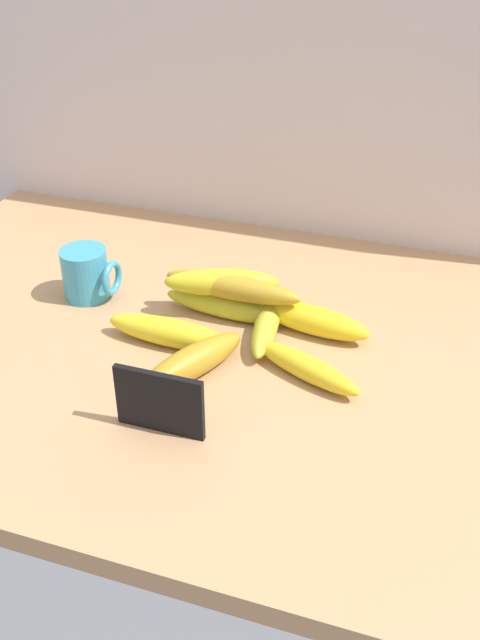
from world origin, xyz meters
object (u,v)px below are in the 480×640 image
Objects in this scene: banana_4 at (307,368)px; banana_6 at (232,287)px; banana_0 at (267,324)px; banana_7 at (219,282)px; coffee_mug at (87,274)px; banana_1 at (225,306)px; banana_3 at (312,320)px; banana_5 at (170,332)px; banana_2 at (193,362)px; chalkboard_sign at (160,404)px.

banana_6 is at bearing 142.76° from banana_4.
banana_7 is (-8.21, 2.94, 3.79)cm from banana_0.
banana_1 is at bearing 2.98° from coffee_mug.
banana_3 is at bearing 0.63° from banana_6.
banana_6 is (6.02, 9.07, 3.34)cm from banana_5.
banana_7 is at bearing 178.06° from banana_3.
banana_6 reaches higher than banana_0.
banana_0 is 6.44cm from banana_3.
banana_4 is 0.79× the size of banana_6.
banana_3 is (13.19, -0.03, 0.36)cm from banana_1.
banana_2 is 15.69cm from banana_7.
chalkboard_sign reaches higher than banana_5.
banana_4 is 0.87× the size of banana_5.
banana_6 is (-11.92, -0.13, 3.24)cm from banana_3.
banana_6 is 2.31cm from banana_7.
chalkboard_sign is at bearing -88.20° from banana_2.
chalkboard_sign is 25.80cm from banana_6.
banana_5 is at bearing -25.46° from coffee_mug.
coffee_mug reaches higher than banana_3.
coffee_mug is 26.43cm from banana_2.
chalkboard_sign is at bearing -104.65° from banana_0.
banana_2 is 14.97cm from banana_6.
banana_7 reaches higher than banana_6.
banana_1 is 3.82cm from banana_6.
chalkboard_sign is 0.53× the size of banana_6.
banana_7 is at bearing 160.31° from banana_0.
banana_2 is (0.78, -14.78, 0.39)cm from banana_1.
banana_2 is at bearing -130.07° from banana_3.
banana_2 is (-6.47, -12.29, 0.44)cm from banana_0.
banana_0 is 0.87× the size of banana_1.
chalkboard_sign is 0.63× the size of banana_3.
coffee_mug is 0.41× the size of banana_6.
banana_3 is 10.88cm from banana_4.
banana_2 is 0.90× the size of banana_5.
coffee_mug is at bearing -177.02° from banana_1.
banana_2 is at bearing 91.80° from chalkboard_sign.
banana_5 is (-4.75, -9.24, 0.26)cm from banana_1.
banana_6 is at bearing -179.37° from banana_3.
banana_1 is 1.12× the size of banana_2.
banana_3 is (12.06, 25.88, -1.76)cm from chalkboard_sign.
banana_7 reaches higher than banana_5.
banana_4 is 17.83cm from banana_6.
banana_0 is at bearing -19.69° from banana_7.
banana_3 is 0.93× the size of banana_5.
coffee_mug is 35.03cm from banana_3.
chalkboard_sign is at bearing -85.47° from banana_7.
coffee_mug is at bearing -177.60° from banana_6.
banana_5 is 0.91× the size of banana_6.
banana_1 is 1.16× the size of banana_4.
banana_7 is at bearing 145.28° from banana_4.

